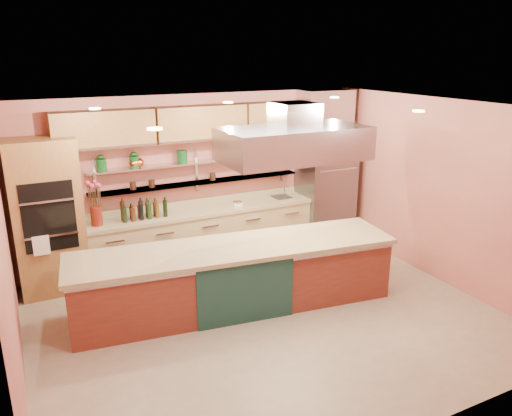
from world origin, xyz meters
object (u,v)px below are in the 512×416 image
kitchen_scale (237,203)px  green_canister (182,157)px  island (235,277)px  flower_vase (96,216)px  refrigerator (325,186)px  copper_kettle (138,162)px

kitchen_scale → green_canister: green_canister is taller
island → green_canister: (-0.08, 1.88, 1.36)m
flower_vase → kitchen_scale: bearing=0.0°
island → flower_vase: (-1.54, 1.66, 0.62)m
flower_vase → kitchen_scale: flower_vase is taller
island → green_canister: green_canister is taller
island → flower_vase: flower_vase is taller
refrigerator → copper_kettle: refrigerator is taller
flower_vase → copper_kettle: 1.04m
refrigerator → green_canister: 2.79m
refrigerator → island: (-2.59, -1.65, -0.59)m
copper_kettle → flower_vase: bearing=-163.3°
island → kitchen_scale: (0.79, 1.66, 0.52)m
refrigerator → copper_kettle: (-3.40, 0.23, 0.74)m
green_canister → kitchen_scale: bearing=-14.1°
flower_vase → island: bearing=-47.2°
island → green_canister: 2.32m
island → copper_kettle: bearing=120.5°
island → flower_vase: 2.35m
island → kitchen_scale: bearing=71.8°
island → copper_kettle: size_ratio=23.37×
flower_vase → green_canister: (1.46, 0.22, 0.73)m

